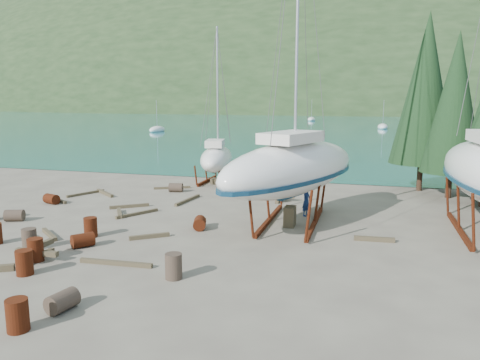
# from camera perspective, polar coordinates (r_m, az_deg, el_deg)

# --- Properties ---
(ground) EXTENTS (600.00, 600.00, 0.00)m
(ground) POSITION_cam_1_polar(r_m,az_deg,el_deg) (21.06, -6.70, -6.85)
(ground) COLOR #5F564B
(ground) RESTS_ON ground
(bay_water) EXTENTS (700.00, 700.00, 0.00)m
(bay_water) POSITION_cam_1_polar(r_m,az_deg,el_deg) (333.77, 14.44, 8.58)
(bay_water) COLOR #186879
(bay_water) RESTS_ON ground
(far_hill) EXTENTS (800.00, 360.00, 110.00)m
(far_hill) POSITION_cam_1_polar(r_m,az_deg,el_deg) (338.77, 14.47, 8.59)
(far_hill) COLOR #1E3118
(far_hill) RESTS_ON ground
(far_house_left) EXTENTS (6.60, 5.60, 5.60)m
(far_house_left) POSITION_cam_1_polar(r_m,az_deg,el_deg) (219.37, -2.41, 9.10)
(far_house_left) COLOR beige
(far_house_left) RESTS_ON ground
(far_house_center) EXTENTS (6.60, 5.60, 5.60)m
(far_house_center) POSITION_cam_1_polar(r_m,az_deg,el_deg) (210.48, 8.14, 8.98)
(far_house_center) COLOR beige
(far_house_center) RESTS_ON ground
(far_house_right) EXTENTS (6.60, 5.60, 5.60)m
(far_house_right) POSITION_cam_1_polar(r_m,az_deg,el_deg) (209.83, 21.94, 8.37)
(far_house_right) COLOR beige
(far_house_right) RESTS_ON ground
(cypress_near_right) EXTENTS (3.60, 3.60, 10.00)m
(cypress_near_right) POSITION_cam_1_polar(r_m,az_deg,el_deg) (30.99, 24.74, 8.54)
(cypress_near_right) COLOR black
(cypress_near_right) RESTS_ON ground
(cypress_back_left) EXTENTS (4.14, 4.14, 11.50)m
(cypress_back_left) POSITION_cam_1_polar(r_m,az_deg,el_deg) (32.79, 21.69, 10.30)
(cypress_back_left) COLOR black
(cypress_back_left) RESTS_ON ground
(moored_boat_left) EXTENTS (2.00, 5.00, 6.05)m
(moored_boat_left) POSITION_cam_1_polar(r_m,az_deg,el_deg) (87.40, -10.06, 6.06)
(moored_boat_left) COLOR white
(moored_boat_left) RESTS_ON ground
(moored_boat_mid) EXTENTS (2.00, 5.00, 6.05)m
(moored_boat_mid) POSITION_cam_1_polar(r_m,az_deg,el_deg) (98.81, 17.00, 6.21)
(moored_boat_mid) COLOR white
(moored_boat_mid) RESTS_ON ground
(moored_boat_far) EXTENTS (2.00, 5.00, 6.05)m
(moored_boat_far) POSITION_cam_1_polar(r_m,az_deg,el_deg) (129.71, 8.70, 7.31)
(moored_boat_far) COLOR white
(moored_boat_far) RESTS_ON ground
(large_sailboat_near) EXTENTS (6.94, 11.38, 17.27)m
(large_sailboat_near) POSITION_cam_1_polar(r_m,az_deg,el_deg) (22.61, 6.43, 1.55)
(large_sailboat_near) COLOR white
(large_sailboat_near) RESTS_ON ground
(small_sailboat_shore) EXTENTS (3.49, 7.16, 10.99)m
(small_sailboat_shore) POSITION_cam_1_polar(r_m,az_deg,el_deg) (33.74, -2.88, 2.70)
(small_sailboat_shore) COLOR white
(small_sailboat_shore) RESTS_ON ground
(worker) EXTENTS (0.56, 0.67, 1.58)m
(worker) POSITION_cam_1_polar(r_m,az_deg,el_deg) (24.57, 8.09, -2.54)
(worker) COLOR navy
(worker) RESTS_ON ground
(drum_1) EXTENTS (0.74, 0.98, 0.58)m
(drum_1) POSITION_cam_1_polar(r_m,az_deg,el_deg) (14.82, -20.84, -13.64)
(drum_1) COLOR #2D2823
(drum_1) RESTS_ON ground
(drum_2) EXTENTS (1.02, 0.82, 0.58)m
(drum_2) POSITION_cam_1_polar(r_m,az_deg,el_deg) (29.28, -22.00, -2.16)
(drum_2) COLOR #58260F
(drum_2) RESTS_ON ground
(drum_3) EXTENTS (0.58, 0.58, 0.88)m
(drum_3) POSITION_cam_1_polar(r_m,az_deg,el_deg) (19.34, -23.66, -7.81)
(drum_3) COLOR #58260F
(drum_3) RESTS_ON ground
(drum_4) EXTENTS (0.92, 0.64, 0.58)m
(drum_4) POSITION_cam_1_polar(r_m,az_deg,el_deg) (29.85, 5.19, -1.25)
(drum_4) COLOR #58260F
(drum_4) RESTS_ON ground
(drum_5) EXTENTS (0.58, 0.58, 0.88)m
(drum_5) POSITION_cam_1_polar(r_m,az_deg,el_deg) (16.27, -8.10, -10.37)
(drum_5) COLOR #2D2823
(drum_5) RESTS_ON ground
(drum_6) EXTENTS (0.81, 1.01, 0.58)m
(drum_6) POSITION_cam_1_polar(r_m,az_deg,el_deg) (22.05, -4.94, -5.26)
(drum_6) COLOR #58260F
(drum_6) RESTS_ON ground
(drum_7) EXTENTS (0.58, 0.58, 0.88)m
(drum_7) POSITION_cam_1_polar(r_m,az_deg,el_deg) (14.05, -25.50, -14.65)
(drum_7) COLOR #58260F
(drum_7) RESTS_ON ground
(drum_9) EXTENTS (0.97, 0.73, 0.58)m
(drum_9) POSITION_cam_1_polar(r_m,az_deg,el_deg) (30.90, -7.82, -0.92)
(drum_9) COLOR #2D2823
(drum_9) RESTS_ON ground
(drum_10) EXTENTS (0.58, 0.58, 0.88)m
(drum_10) POSITION_cam_1_polar(r_m,az_deg,el_deg) (18.07, -24.80, -9.12)
(drum_10) COLOR #58260F
(drum_10) RESTS_ON ground
(drum_11) EXTENTS (0.86, 1.03, 0.58)m
(drum_11) POSITION_cam_1_polar(r_m,az_deg,el_deg) (29.06, -0.03, -1.51)
(drum_11) COLOR #2D2823
(drum_11) RESTS_ON ground
(drum_12) EXTENTS (1.01, 1.05, 0.58)m
(drum_12) POSITION_cam_1_polar(r_m,az_deg,el_deg) (20.45, -18.62, -6.98)
(drum_12) COLOR #58260F
(drum_12) RESTS_ON ground
(drum_14) EXTENTS (0.58, 0.58, 0.88)m
(drum_14) POSITION_cam_1_polar(r_m,az_deg,el_deg) (21.76, -17.75, -5.51)
(drum_14) COLOR #58260F
(drum_14) RESTS_ON ground
(drum_15) EXTENTS (1.02, 0.84, 0.58)m
(drum_15) POSITION_cam_1_polar(r_m,az_deg,el_deg) (25.96, -25.79, -3.91)
(drum_15) COLOR #2D2823
(drum_15) RESTS_ON ground
(drum_16) EXTENTS (0.58, 0.58, 0.88)m
(drum_16) POSITION_cam_1_polar(r_m,az_deg,el_deg) (20.85, -24.29, -6.59)
(drum_16) COLOR #2D2823
(drum_16) RESTS_ON ground
(timber_0) EXTENTS (1.58, 1.85, 0.14)m
(timber_0) POSITION_cam_1_polar(r_m,az_deg,el_deg) (31.96, -7.92, -0.96)
(timber_0) COLOR brown
(timber_0) RESTS_ON ground
(timber_1) EXTENTS (1.71, 0.31, 0.19)m
(timber_1) POSITION_cam_1_polar(r_m,az_deg,el_deg) (21.02, 16.05, -6.94)
(timber_1) COLOR brown
(timber_1) RESTS_ON ground
(timber_2) EXTENTS (2.06, 1.67, 0.19)m
(timber_2) POSITION_cam_1_polar(r_m,az_deg,el_deg) (31.05, -16.15, -1.54)
(timber_2) COLOR brown
(timber_2) RESTS_ON ground
(timber_4) EXTENTS (1.86, 1.44, 0.17)m
(timber_4) POSITION_cam_1_polar(r_m,az_deg,el_deg) (26.99, -13.33, -3.12)
(timber_4) COLOR brown
(timber_4) RESTS_ON ground
(timber_5) EXTENTS (2.87, 0.30, 0.16)m
(timber_5) POSITION_cam_1_polar(r_m,az_deg,el_deg) (18.05, -14.90, -9.74)
(timber_5) COLOR brown
(timber_5) RESTS_ON ground
(timber_6) EXTENTS (0.73, 1.67, 0.19)m
(timber_6) POSITION_cam_1_polar(r_m,az_deg,el_deg) (32.51, 1.08, -0.64)
(timber_6) COLOR brown
(timber_6) RESTS_ON ground
(timber_7) EXTENTS (1.52, 1.20, 0.17)m
(timber_7) POSITION_cam_1_polar(r_m,az_deg,el_deg) (21.02, -10.97, -6.75)
(timber_7) COLOR brown
(timber_7) RESTS_ON ground
(timber_8) EXTENTS (1.11, 1.61, 0.19)m
(timber_8) POSITION_cam_1_polar(r_m,az_deg,el_deg) (25.47, -14.49, -3.92)
(timber_8) COLOR brown
(timber_8) RESTS_ON ground
(timber_9) EXTENTS (2.25, 1.28, 0.15)m
(timber_9) POSITION_cam_1_polar(r_m,az_deg,el_deg) (32.04, -8.27, -0.93)
(timber_9) COLOR brown
(timber_9) RESTS_ON ground
(timber_10) EXTENTS (0.46, 2.93, 0.16)m
(timber_10) POSITION_cam_1_polar(r_m,az_deg,el_deg) (28.01, -6.40, -2.45)
(timber_10) COLOR brown
(timber_10) RESTS_ON ground
(timber_11) EXTENTS (1.37, 2.27, 0.15)m
(timber_11) POSITION_cam_1_polar(r_m,az_deg,el_deg) (25.21, -12.41, -4.02)
(timber_11) COLOR brown
(timber_11) RESTS_ON ground
(timber_12) EXTENTS (1.64, 1.35, 0.17)m
(timber_12) POSITION_cam_1_polar(r_m,az_deg,el_deg) (22.59, -22.21, -6.15)
(timber_12) COLOR brown
(timber_12) RESTS_ON ground
(timber_15) EXTENTS (1.22, 2.49, 0.15)m
(timber_15) POSITION_cam_1_polar(r_m,az_deg,el_deg) (31.41, -18.29, -1.56)
(timber_15) COLOR brown
(timber_15) RESTS_ON ground
(timber_17) EXTENTS (2.35, 1.43, 0.16)m
(timber_17) POSITION_cam_1_polar(r_m,az_deg,el_deg) (30.13, -21.53, -2.21)
(timber_17) COLOR brown
(timber_17) RESTS_ON ground
(timber_pile_fore) EXTENTS (1.80, 1.80, 0.60)m
(timber_pile_fore) POSITION_cam_1_polar(r_m,az_deg,el_deg) (19.49, -23.53, -8.10)
(timber_pile_fore) COLOR brown
(timber_pile_fore) RESTS_ON ground
(timber_pile_aft) EXTENTS (1.80, 1.80, 0.60)m
(timber_pile_aft) POSITION_cam_1_polar(r_m,az_deg,el_deg) (28.08, 4.86, -1.93)
(timber_pile_aft) COLOR brown
(timber_pile_aft) RESTS_ON ground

